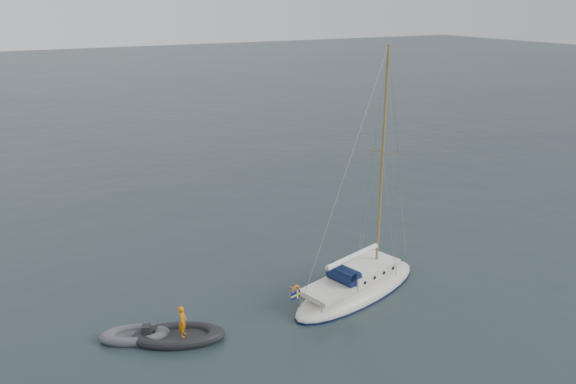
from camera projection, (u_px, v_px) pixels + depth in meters
ground at (299, 285)px, 27.11m from camera, size 300.00×300.00×0.00m
sailboat at (358, 275)px, 26.10m from camera, size 8.29×2.49×11.80m
dinghy at (135, 335)px, 22.72m from camera, size 2.84×1.28×0.41m
rib at (178, 335)px, 22.64m from camera, size 3.75×1.70×1.54m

